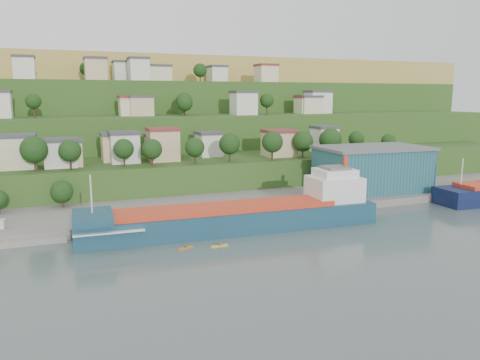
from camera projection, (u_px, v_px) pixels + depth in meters
name	position (u px, v px, depth m)	size (l,w,h in m)	color
ground	(253.00, 242.00, 94.25)	(500.00, 500.00, 0.00)	#455450
quay	(281.00, 204.00, 127.05)	(220.00, 26.00, 4.00)	slate
hillside	(131.00, 151.00, 249.17)	(360.00, 211.00, 96.00)	#284719
cargo_ship_near	(242.00, 217.00, 102.65)	(66.33, 12.86, 16.96)	#14354B
warehouse	(372.00, 168.00, 135.39)	(31.85, 20.43, 12.80)	#1C4956
dinghy	(32.00, 233.00, 94.97)	(3.59, 1.35, 0.72)	silver
kayak_orange	(186.00, 247.00, 90.23)	(3.27, 1.56, 0.81)	orange
kayak_yellow	(219.00, 245.00, 91.32)	(3.49, 0.71, 0.87)	gold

